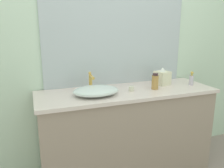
# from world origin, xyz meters

# --- Properties ---
(bathroom_wall_rear) EXTENTS (6.00, 0.06, 2.60)m
(bathroom_wall_rear) POSITION_xyz_m (0.00, 0.73, 1.30)
(bathroom_wall_rear) COLOR silver
(bathroom_wall_rear) RESTS_ON ground
(vanity_counter) EXTENTS (1.71, 0.57, 0.87)m
(vanity_counter) POSITION_xyz_m (0.07, 0.41, 0.44)
(vanity_counter) COLOR gray
(vanity_counter) RESTS_ON ground
(wall_mirror_panel) EXTENTS (1.50, 0.01, 1.04)m
(wall_mirror_panel) POSITION_xyz_m (0.07, 0.69, 1.39)
(wall_mirror_panel) COLOR #B2BCC6
(wall_mirror_panel) RESTS_ON vanity_counter
(sink_basin) EXTENTS (0.41, 0.30, 0.08)m
(sink_basin) POSITION_xyz_m (-0.25, 0.35, 0.91)
(sink_basin) COLOR silver
(sink_basin) RESTS_ON vanity_counter
(faucet) EXTENTS (0.03, 0.13, 0.17)m
(faucet) POSITION_xyz_m (-0.25, 0.52, 0.97)
(faucet) COLOR gold
(faucet) RESTS_ON vanity_counter
(soap_dispenser) EXTENTS (0.04, 0.04, 0.14)m
(soap_dispenser) POSITION_xyz_m (0.78, 0.37, 0.93)
(soap_dispenser) COLOR silver
(soap_dispenser) RESTS_ON vanity_counter
(lotion_bottle) EXTENTS (0.07, 0.07, 0.16)m
(lotion_bottle) POSITION_xyz_m (0.34, 0.35, 0.94)
(lotion_bottle) COLOR #B18444
(lotion_bottle) RESTS_ON vanity_counter
(tissue_box) EXTENTS (0.16, 0.16, 0.18)m
(tissue_box) POSITION_xyz_m (0.50, 0.49, 0.95)
(tissue_box) COLOR beige
(tissue_box) RESTS_ON vanity_counter
(candle_jar) EXTENTS (0.05, 0.05, 0.05)m
(candle_jar) POSITION_xyz_m (0.10, 0.37, 0.89)
(candle_jar) COLOR silver
(candle_jar) RESTS_ON vanity_counter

